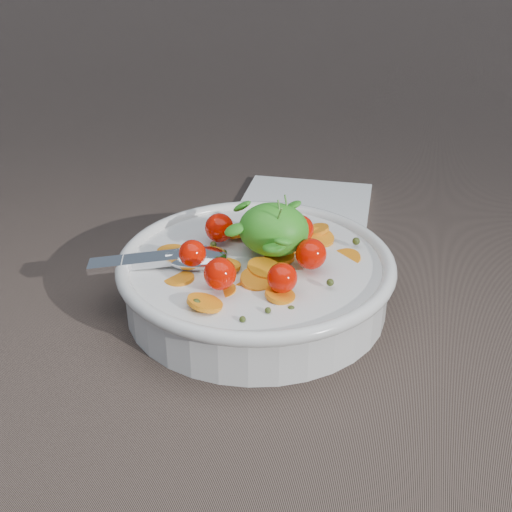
# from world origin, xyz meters

# --- Properties ---
(ground) EXTENTS (6.00, 6.00, 0.00)m
(ground) POSITION_xyz_m (0.00, 0.00, 0.00)
(ground) COLOR brown
(ground) RESTS_ON ground
(bowl) EXTENTS (0.27, 0.25, 0.11)m
(bowl) POSITION_xyz_m (0.00, 0.01, 0.03)
(bowl) COLOR silver
(bowl) RESTS_ON ground
(napkin) EXTENTS (0.16, 0.15, 0.01)m
(napkin) POSITION_xyz_m (0.00, 0.25, 0.00)
(napkin) COLOR white
(napkin) RESTS_ON ground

